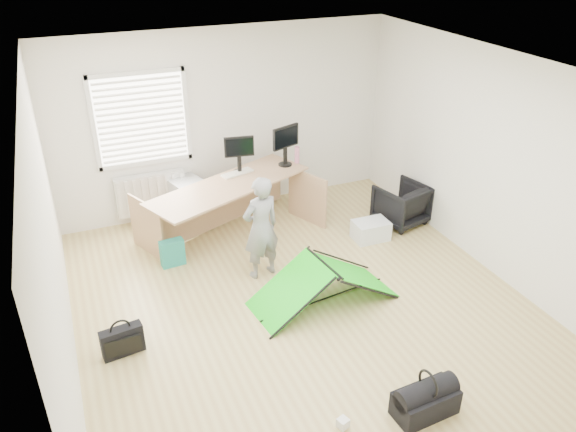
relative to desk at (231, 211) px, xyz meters
name	(u,v)px	position (x,y,z in m)	size (l,w,h in m)	color
ground	(301,302)	(0.27, -1.80, -0.40)	(5.50, 5.50, 0.00)	tan
back_wall	(226,122)	(0.27, 0.95, 0.95)	(5.00, 0.02, 2.70)	silver
window	(141,119)	(-0.93, 0.91, 1.15)	(1.20, 0.06, 1.20)	silver
radiator	(151,193)	(-0.93, 0.87, 0.05)	(1.00, 0.12, 0.60)	silver
desk	(231,211)	(0.00, 0.00, 0.00)	(2.35, 0.75, 0.80)	tan
filing_cabinet	(190,202)	(-0.44, 0.62, -0.07)	(0.42, 0.56, 0.66)	#AAAEB0
monitor_left	(239,159)	(0.25, 0.33, 0.60)	(0.41, 0.09, 0.39)	black
monitor_right	(285,151)	(0.95, 0.32, 0.62)	(0.46, 0.10, 0.44)	black
keyboard	(237,173)	(0.21, 0.29, 0.41)	(0.47, 0.16, 0.02)	beige
thermos	(297,155)	(1.14, 0.34, 0.53)	(0.07, 0.07, 0.25)	#C76F90
office_chair	(401,204)	(2.40, -0.58, -0.10)	(0.64, 0.66, 0.60)	black
person	(261,228)	(0.05, -1.07, 0.27)	(0.49, 0.32, 1.34)	gray
kite	(324,282)	(0.52, -1.86, -0.14)	(1.67, 0.74, 0.52)	#14CF14
storage_crate	(371,230)	(1.76, -0.83, -0.27)	(0.48, 0.34, 0.27)	silver
tote_bag	(172,253)	(-0.93, -0.42, -0.22)	(0.30, 0.13, 0.36)	#1E8779
laptop_bag	(122,341)	(-1.77, -1.88, -0.24)	(0.43, 0.13, 0.32)	black
white_box	(343,423)	(-0.13, -3.60, -0.36)	(0.09, 0.09, 0.09)	silver
duffel_bag	(425,403)	(0.63, -3.74, -0.27)	(0.58, 0.30, 0.25)	black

